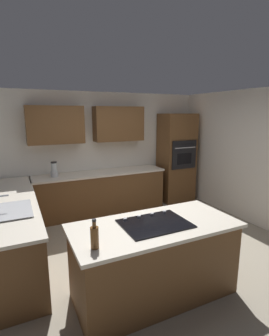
# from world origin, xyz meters

# --- Properties ---
(ground_plane) EXTENTS (14.00, 14.00, 0.00)m
(ground_plane) POSITION_xyz_m (0.00, 0.00, 0.00)
(ground_plane) COLOR #9E937F
(wall_back) EXTENTS (6.00, 0.44, 2.60)m
(wall_back) POSITION_xyz_m (0.07, -2.04, 1.46)
(wall_back) COLOR white
(wall_back) RESTS_ON ground
(wall_left) EXTENTS (0.10, 4.00, 2.60)m
(wall_left) POSITION_xyz_m (-2.45, -0.30, 1.30)
(wall_left) COLOR white
(wall_left) RESTS_ON ground
(lower_cabinets_back) EXTENTS (2.80, 0.60, 0.86)m
(lower_cabinets_back) POSITION_xyz_m (0.10, -1.72, 0.43)
(lower_cabinets_back) COLOR brown
(lower_cabinets_back) RESTS_ON ground
(countertop_back) EXTENTS (2.84, 0.64, 0.04)m
(countertop_back) POSITION_xyz_m (0.10, -1.72, 0.88)
(countertop_back) COLOR silver
(countertop_back) RESTS_ON lower_cabinets_back
(lower_cabinets_side) EXTENTS (0.60, 2.90, 0.86)m
(lower_cabinets_side) POSITION_xyz_m (1.82, -0.55, 0.43)
(lower_cabinets_side) COLOR brown
(lower_cabinets_side) RESTS_ON ground
(countertop_side) EXTENTS (0.64, 2.94, 0.04)m
(countertop_side) POSITION_xyz_m (1.82, -0.55, 0.88)
(countertop_side) COLOR silver
(countertop_side) RESTS_ON lower_cabinets_side
(island_base) EXTENTS (1.85, 0.83, 0.86)m
(island_base) POSITION_xyz_m (0.36, 1.09, 0.43)
(island_base) COLOR brown
(island_base) RESTS_ON ground
(island_top) EXTENTS (1.93, 0.91, 0.04)m
(island_top) POSITION_xyz_m (0.36, 1.09, 0.88)
(island_top) COLOR silver
(island_top) RESTS_ON island_base
(wall_oven) EXTENTS (0.80, 0.66, 2.14)m
(wall_oven) POSITION_xyz_m (-1.85, -1.72, 1.07)
(wall_oven) COLOR brown
(wall_oven) RESTS_ON ground
(sink_unit) EXTENTS (0.46, 0.70, 0.23)m
(sink_unit) POSITION_xyz_m (1.83, -0.05, 0.92)
(sink_unit) COLOR #515456
(sink_unit) RESTS_ON countertop_side
(cooktop) EXTENTS (0.76, 0.56, 0.03)m
(cooktop) POSITION_xyz_m (0.36, 1.08, 0.91)
(cooktop) COLOR black
(cooktop) RESTS_ON island_top
(blender) EXTENTS (0.15, 0.15, 0.31)m
(blender) POSITION_xyz_m (1.05, -1.73, 1.03)
(blender) COLOR silver
(blender) RESTS_ON countertop_back
(oil_bottle) EXTENTS (0.08, 0.08, 0.29)m
(oil_bottle) POSITION_xyz_m (1.13, 1.31, 1.02)
(oil_bottle) COLOR brown
(oil_bottle) RESTS_ON island_top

